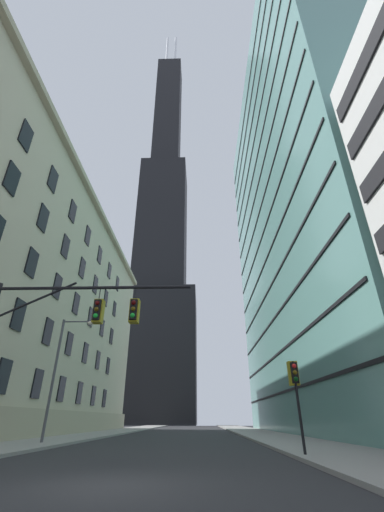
% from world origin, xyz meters
% --- Properties ---
extents(ground_plane, '(102.00, 160.00, 0.10)m').
position_xyz_m(ground_plane, '(0.00, 0.00, -0.05)').
color(ground_plane, '#28282B').
extents(station_building, '(14.15, 56.26, 26.47)m').
position_xyz_m(station_building, '(-17.74, 22.12, 13.21)').
color(station_building, '#BCAF93').
rests_on(station_building, ground).
extents(dark_skyscraper, '(24.77, 24.77, 189.26)m').
position_xyz_m(dark_skyscraper, '(-11.48, 92.90, 54.10)').
color(dark_skyscraper, black).
rests_on(dark_skyscraper, ground).
extents(glass_office_midrise, '(17.55, 46.35, 57.09)m').
position_xyz_m(glass_office_midrise, '(19.72, 28.97, 28.55)').
color(glass_office_midrise, slate).
rests_on(glass_office_midrise, ground).
extents(traffic_signal_mast, '(8.84, 0.63, 6.84)m').
position_xyz_m(traffic_signal_mast, '(-3.38, 4.07, 4.99)').
color(traffic_signal_mast, black).
rests_on(traffic_signal_mast, sidewalk_left).
extents(traffic_light_near_right, '(0.40, 0.63, 3.68)m').
position_xyz_m(traffic_light_near_right, '(6.50, 6.26, 3.10)').
color(traffic_light_near_right, black).
rests_on(traffic_light_near_right, sidewalk_right).
extents(street_lamppost, '(2.39, 0.32, 7.78)m').
position_xyz_m(street_lamppost, '(-7.37, 13.42, 4.78)').
color(street_lamppost, '#47474C').
rests_on(street_lamppost, sidewalk_left).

